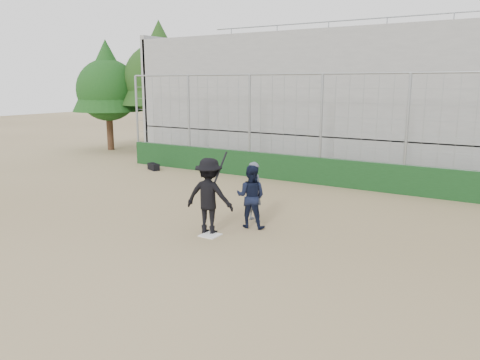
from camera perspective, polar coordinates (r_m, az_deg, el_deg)
The scene contains 10 objects.
ground at distance 11.58m, azimuth -3.65°, elevation -6.78°, with size 90.00×90.00×0.00m, color brown.
home_plate at distance 11.58m, azimuth -3.65°, elevation -6.73°, with size 0.44×0.44×0.02m, color white.
backstop at distance 17.39m, azimuth 9.71°, elevation 2.57°, with size 18.10×0.25×4.04m.
bleachers at distance 21.87m, azimuth 14.82°, elevation 9.38°, with size 20.25×6.70×6.98m.
tree_left at distance 26.46m, azimuth -9.73°, elevation 13.11°, with size 4.48×4.48×7.00m.
tree_right at distance 27.11m, azimuth -15.88°, elevation 11.47°, with size 3.84×3.84×6.00m.
batter_at_plate at distance 11.56m, azimuth -3.78°, elevation -1.94°, with size 1.34×0.92×2.03m.
catcher_crouched at distance 12.04m, azimuth 1.32°, elevation -3.29°, with size 0.89×0.74×1.12m.
umpire at distance 12.60m, azimuth 1.77°, elevation -1.78°, with size 0.59×0.39×1.46m, color #515866.
equipment_bag at distance 20.49m, azimuth -10.50°, elevation 1.61°, with size 0.72×0.53×0.32m.
Camera 1 is at (6.36, -8.96, 3.67)m, focal length 35.00 mm.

